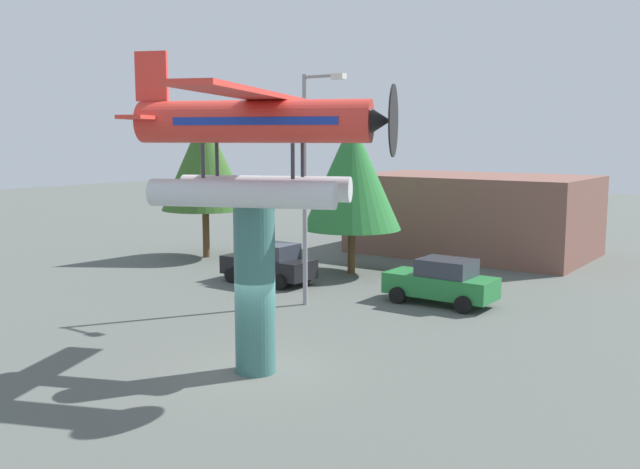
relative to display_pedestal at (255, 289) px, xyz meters
name	(u,v)px	position (x,y,z in m)	size (l,w,h in m)	color
ground_plane	(256,371)	(0.00, 0.00, -2.28)	(140.00, 140.00, 0.00)	#515651
display_pedestal	(255,289)	(0.00, 0.00, 0.00)	(1.10, 1.10, 4.57)	#386B66
floatplane_monument	(258,140)	(0.12, 0.05, 3.96)	(7.18, 10.02, 4.00)	silver
car_near_black	(269,263)	(-7.24, 9.32, -1.40)	(4.20, 2.02, 1.76)	black
car_mid_green	(442,281)	(0.65, 10.09, -1.40)	(4.20, 2.02, 1.76)	#237A38
streetlight_primary	(309,175)	(-3.37, 7.01, 2.66)	(1.84, 0.28, 8.60)	gray
storefront_building	(473,214)	(-3.27, 22.00, -0.14)	(12.24, 7.52, 4.30)	brown
tree_west	(204,162)	(-14.29, 12.60, 2.78)	(4.56, 4.56, 7.61)	brown
tree_east	(352,174)	(-5.54, 13.31, 2.34)	(4.58, 4.58, 7.18)	brown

